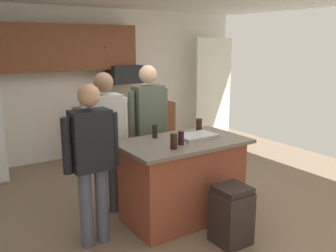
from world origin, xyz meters
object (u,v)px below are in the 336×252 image
(person_host_foreground, at_px, (149,122))
(serving_tray, at_px, (196,136))
(person_guest_right, at_px, (92,155))
(microwave_over_range, at_px, (124,74))
(tumbler_amber, at_px, (174,141))
(kitchen_island, at_px, (182,180))
(trash_bin, at_px, (231,215))
(glass_stout_tall, at_px, (199,125))
(glass_dark_ale, at_px, (181,138))
(person_guest_left, at_px, (105,134))
(glass_short_whisky, at_px, (155,131))

(person_host_foreground, xyz_separation_m, serving_tray, (0.18, -0.78, -0.04))
(person_host_foreground, distance_m, person_guest_right, 1.31)
(microwave_over_range, relative_size, tumbler_amber, 3.43)
(kitchen_island, bearing_deg, person_host_foreground, 88.89)
(microwave_over_range, xyz_separation_m, person_host_foreground, (-0.66, -1.98, -0.44))
(trash_bin, bearing_deg, microwave_over_range, 80.63)
(glass_stout_tall, xyz_separation_m, glass_dark_ale, (-0.53, -0.36, -0.01))
(microwave_over_range, bearing_deg, person_guest_right, -122.60)
(trash_bin, bearing_deg, kitchen_island, 98.45)
(person_host_foreground, distance_m, trash_bin, 1.65)
(trash_bin, bearing_deg, person_guest_right, 147.51)
(kitchen_island, bearing_deg, glass_stout_tall, 29.48)
(person_host_foreground, height_order, tumbler_amber, person_host_foreground)
(microwave_over_range, relative_size, serving_tray, 1.27)
(person_host_foreground, bearing_deg, tumbler_amber, -14.78)
(person_guest_left, height_order, serving_tray, person_guest_left)
(person_guest_right, xyz_separation_m, trash_bin, (1.17, -0.74, -0.64))
(glass_stout_tall, bearing_deg, serving_tray, -133.37)
(kitchen_island, relative_size, trash_bin, 2.34)
(glass_stout_tall, bearing_deg, trash_bin, -107.98)
(microwave_over_range, relative_size, trash_bin, 0.92)
(tumbler_amber, relative_size, trash_bin, 0.27)
(person_host_foreground, xyz_separation_m, tumbler_amber, (-0.28, -1.00, 0.02))
(person_guest_left, relative_size, glass_stout_tall, 10.37)
(glass_stout_tall, relative_size, serving_tray, 0.37)
(microwave_over_range, bearing_deg, person_guest_left, -121.96)
(person_guest_left, distance_m, serving_tray, 1.05)
(tumbler_amber, bearing_deg, microwave_over_range, 72.34)
(person_host_foreground, relative_size, glass_dark_ale, 11.70)
(glass_short_whisky, relative_size, trash_bin, 0.25)
(kitchen_island, bearing_deg, trash_bin, -81.55)
(tumbler_amber, bearing_deg, serving_tray, 25.34)
(person_guest_right, xyz_separation_m, tumbler_amber, (0.79, -0.25, 0.08))
(microwave_over_range, bearing_deg, glass_dark_ale, -105.37)
(person_host_foreground, relative_size, glass_stout_tall, 10.67)
(microwave_over_range, height_order, glass_short_whisky, microwave_over_range)
(kitchen_island, height_order, serving_tray, serving_tray)
(person_guest_right, height_order, trash_bin, person_guest_right)
(kitchen_island, relative_size, serving_tray, 3.25)
(person_guest_right, height_order, tumbler_amber, person_guest_right)
(person_guest_left, height_order, glass_short_whisky, person_guest_left)
(person_guest_right, bearing_deg, person_host_foreground, 36.51)
(glass_stout_tall, bearing_deg, person_host_foreground, 125.90)
(microwave_over_range, xyz_separation_m, trash_bin, (-0.57, -3.47, -1.15))
(tumbler_amber, bearing_deg, person_guest_right, 162.44)
(kitchen_island, height_order, glass_short_whisky, glass_short_whisky)
(glass_dark_ale, bearing_deg, person_guest_left, 126.31)
(glass_short_whisky, relative_size, glass_dark_ale, 1.02)
(person_guest_right, bearing_deg, glass_stout_tall, 9.50)
(kitchen_island, xyz_separation_m, serving_tray, (0.19, 0.00, 0.49))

